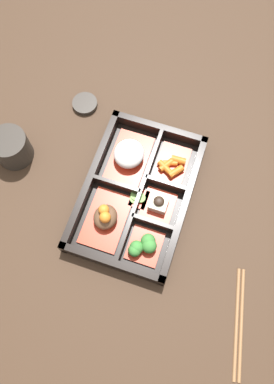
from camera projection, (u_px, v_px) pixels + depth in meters
ground_plane at (137, 196)px, 0.82m from camera, size 3.00×3.00×0.00m
bento_base at (137, 195)px, 0.81m from camera, size 0.33×0.22×0.01m
bento_rim at (138, 193)px, 0.80m from camera, size 0.33×0.22×0.04m
bowl_stew at (105, 217)px, 0.77m from camera, size 0.13×0.08×0.05m
bowl_rice at (129, 155)px, 0.82m from camera, size 0.13×0.08×0.05m
bowl_greens at (143, 246)px, 0.75m from camera, size 0.07×0.07×0.04m
bowl_tofu at (158, 204)px, 0.79m from camera, size 0.07×0.07×0.03m
bowl_carrots at (172, 165)px, 0.82m from camera, size 0.09×0.07×0.02m
bowl_pickles at (138, 198)px, 0.80m from camera, size 0.04×0.04×0.01m
tea_cup at (11, 147)px, 0.82m from camera, size 0.08×0.08×0.07m
chopsticks at (239, 323)px, 0.72m from camera, size 0.21×0.05×0.01m
sauce_dish at (85, 104)px, 0.89m from camera, size 0.06×0.06×0.01m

